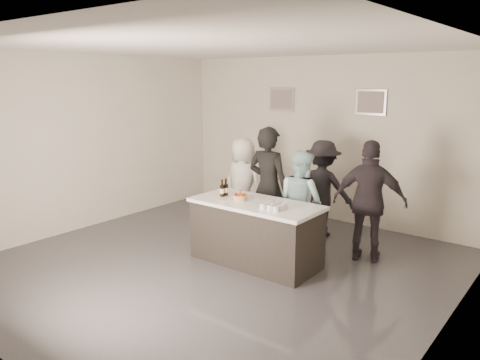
{
  "coord_description": "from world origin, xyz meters",
  "views": [
    {
      "loc": [
        4.08,
        -4.74,
        2.6
      ],
      "look_at": [
        0.0,
        0.5,
        1.15
      ],
      "focal_mm": 35.0,
      "sensor_mm": 36.0,
      "label": 1
    }
  ],
  "objects": [
    {
      "name": "wall_left",
      "position": [
        -3.0,
        0.0,
        1.5
      ],
      "size": [
        0.04,
        6.0,
        3.0
      ],
      "primitive_type": "cube",
      "color": "beige",
      "rests_on": "ground"
    },
    {
      "name": "wall_back",
      "position": [
        0.0,
        3.0,
        1.5
      ],
      "size": [
        6.0,
        0.04,
        3.0
      ],
      "primitive_type": "cube",
      "color": "beige",
      "rests_on": "ground"
    },
    {
      "name": "wall_right",
      "position": [
        3.0,
        0.0,
        1.5
      ],
      "size": [
        0.04,
        6.0,
        3.0
      ],
      "primitive_type": "cube",
      "color": "beige",
      "rests_on": "ground"
    },
    {
      "name": "candles",
      "position": [
        0.02,
        0.15,
        0.9
      ],
      "size": [
        0.24,
        0.08,
        0.01
      ],
      "primitive_type": "cube",
      "color": "pink",
      "rests_on": "bar_counter"
    },
    {
      "name": "picture_left",
      "position": [
        -0.9,
        2.97,
        2.2
      ],
      "size": [
        0.54,
        0.04,
        0.44
      ],
      "primitive_type": "cube",
      "color": "#B2B2B7",
      "rests_on": "wall_back"
    },
    {
      "name": "person_main_black",
      "position": [
        0.08,
        1.11,
        0.94
      ],
      "size": [
        0.7,
        0.47,
        1.89
      ],
      "primitive_type": "imported",
      "rotation": [
        0.0,
        0.0,
        3.17
      ],
      "color": "black",
      "rests_on": "ground"
    },
    {
      "name": "beer_bottle_b",
      "position": [
        -0.21,
        0.35,
        1.03
      ],
      "size": [
        0.07,
        0.07,
        0.26
      ],
      "primitive_type": "cylinder",
      "color": "black",
      "rests_on": "bar_counter"
    },
    {
      "name": "bar_counter",
      "position": [
        0.36,
        0.39,
        0.45
      ],
      "size": [
        1.86,
        0.86,
        0.9
      ],
      "primitive_type": "cube",
      "color": "white",
      "rests_on": "ground"
    },
    {
      "name": "beer_bottle_a",
      "position": [
        -0.21,
        0.42,
        1.03
      ],
      "size": [
        0.07,
        0.07,
        0.26
      ],
      "primitive_type": "cylinder",
      "color": "black",
      "rests_on": "bar_counter"
    },
    {
      "name": "person_guest_back",
      "position": [
        0.52,
        2.06,
        0.81
      ],
      "size": [
        1.13,
        0.78,
        1.61
      ],
      "primitive_type": "imported",
      "rotation": [
        0.0,
        0.0,
        3.32
      ],
      "color": "black",
      "rests_on": "ground"
    },
    {
      "name": "person_guest_right",
      "position": [
        1.58,
        1.47,
        0.88
      ],
      "size": [
        1.11,
        0.71,
        1.76
      ],
      "primitive_type": "imported",
      "rotation": [
        0.0,
        0.0,
        3.43
      ],
      "color": "#2A242B",
      "rests_on": "ground"
    },
    {
      "name": "floor",
      "position": [
        0.0,
        0.0,
        0.0
      ],
      "size": [
        6.0,
        6.0,
        0.0
      ],
      "primitive_type": "plane",
      "color": "#3D3D42",
      "rests_on": "ground"
    },
    {
      "name": "ceiling",
      "position": [
        0.0,
        0.0,
        3.0
      ],
      "size": [
        6.0,
        6.0,
        0.0
      ],
      "primitive_type": "plane",
      "rotation": [
        3.14,
        0.0,
        0.0
      ],
      "color": "white"
    },
    {
      "name": "person_main_blue",
      "position": [
        0.59,
        1.25,
        0.78
      ],
      "size": [
        0.9,
        0.79,
        1.55
      ],
      "primitive_type": "imported",
      "rotation": [
        0.0,
        0.0,
        2.83
      ],
      "color": "#B4E7EB",
      "rests_on": "ground"
    },
    {
      "name": "picture_right",
      "position": [
        0.9,
        2.97,
        2.2
      ],
      "size": [
        0.54,
        0.04,
        0.44
      ],
      "primitive_type": "cube",
      "color": "#B2B2B7",
      "rests_on": "wall_back"
    },
    {
      "name": "cake",
      "position": [
        0.13,
        0.34,
        0.94
      ],
      "size": [
        0.21,
        0.21,
        0.07
      ],
      "primitive_type": "cylinder",
      "color": "orange",
      "rests_on": "bar_counter"
    },
    {
      "name": "person_guest_left",
      "position": [
        -0.81,
        1.63,
        0.79
      ],
      "size": [
        0.78,
        0.52,
        1.59
      ],
      "primitive_type": "imported",
      "rotation": [
        0.0,
        0.0,
        3.13
      ],
      "color": "silver",
      "rests_on": "ground"
    },
    {
      "name": "tumbler_cluster",
      "position": [
        0.76,
        0.26,
        0.94
      ],
      "size": [
        0.3,
        0.3,
        0.08
      ],
      "primitive_type": "cube",
      "color": "#C06812",
      "rests_on": "bar_counter"
    }
  ]
}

